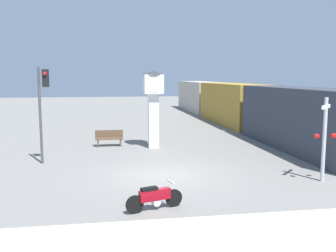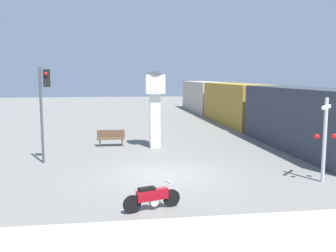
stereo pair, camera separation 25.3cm
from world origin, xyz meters
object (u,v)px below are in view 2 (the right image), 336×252
object	(u,v)px
bench	(111,138)
railroad_crossing_signal	(325,136)
motorcycle	(152,197)
traffic_light	(44,98)
clock_tower	(155,97)
freight_train	(236,104)

from	to	relation	value
bench	railroad_crossing_signal	bearing A→B (deg)	-47.22
motorcycle	traffic_light	world-z (taller)	traffic_light
bench	traffic_light	bearing A→B (deg)	-127.11
motorcycle	traffic_light	xyz separation A→B (m)	(-4.25, 6.88, 2.64)
clock_tower	railroad_crossing_signal	xyz separation A→B (m)	(5.58, -7.91, -1.11)
motorcycle	traffic_light	bearing A→B (deg)	103.53
freight_train	railroad_crossing_signal	xyz separation A→B (m)	(-2.47, -17.87, 0.08)
motorcycle	freight_train	bearing A→B (deg)	46.96
motorcycle	railroad_crossing_signal	bearing A→B (deg)	-1.19
clock_tower	bench	size ratio (longest dim) A/B	2.70
clock_tower	traffic_light	size ratio (longest dim) A/B	0.97
clock_tower	traffic_light	world-z (taller)	traffic_light
clock_tower	freight_train	bearing A→B (deg)	51.05
clock_tower	freight_train	xyz separation A→B (m)	(8.05, 9.96, -1.18)
traffic_light	bench	bearing A→B (deg)	52.89
railroad_crossing_signal	bench	size ratio (longest dim) A/B	2.02
traffic_light	motorcycle	bearing A→B (deg)	-58.27
freight_train	bench	bearing A→B (deg)	-139.01
railroad_crossing_signal	traffic_light	bearing A→B (deg)	156.40
motorcycle	railroad_crossing_signal	world-z (taller)	railroad_crossing_signal
clock_tower	traffic_light	distance (m)	6.26
railroad_crossing_signal	bench	world-z (taller)	railroad_crossing_signal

